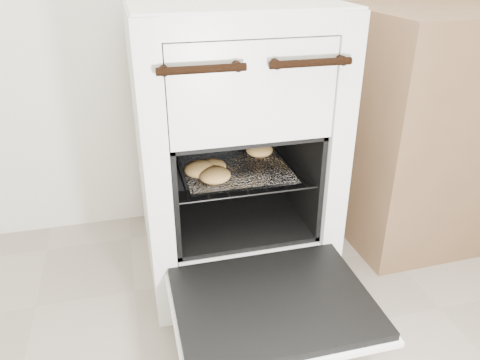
{
  "coord_description": "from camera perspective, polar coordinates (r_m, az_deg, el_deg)",
  "views": [
    {
      "loc": [
        -0.29,
        -0.33,
        1.1
      ],
      "look_at": [
        0.05,
        1.0,
        0.41
      ],
      "focal_mm": 35.0,
      "sensor_mm": 36.0,
      "label": 1
    }
  ],
  "objects": [
    {
      "name": "oven_door",
      "position": [
        1.35,
        4.04,
        -14.81
      ],
      "size": [
        0.56,
        0.43,
        0.04
      ],
      "color": "black",
      "rests_on": "stove"
    },
    {
      "name": "foil_sheet",
      "position": [
        1.58,
        -0.56,
        1.42
      ],
      "size": [
        0.35,
        0.31,
        0.01
      ],
      "primitive_type": "cube",
      "color": "white",
      "rests_on": "oven_rack"
    },
    {
      "name": "counter",
      "position": [
        2.11,
        24.47,
        6.3
      ],
      "size": [
        0.92,
        0.63,
        0.91
      ],
      "primitive_type": "cube",
      "rotation": [
        0.0,
        0.0,
        0.03
      ],
      "color": "brown",
      "rests_on": "ground"
    },
    {
      "name": "baked_rolls",
      "position": [
        1.55,
        -2.42,
        1.81
      ],
      "size": [
        0.36,
        0.28,
        0.05
      ],
      "color": "tan",
      "rests_on": "foil_sheet"
    },
    {
      "name": "oven_rack",
      "position": [
        1.6,
        -0.73,
        1.53
      ],
      "size": [
        0.45,
        0.43,
        0.01
      ],
      "color": "black",
      "rests_on": "stove"
    },
    {
      "name": "stove",
      "position": [
        1.65,
        -1.3,
        3.88
      ],
      "size": [
        0.62,
        0.69,
        0.95
      ],
      "color": "silver",
      "rests_on": "ground"
    }
  ]
}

